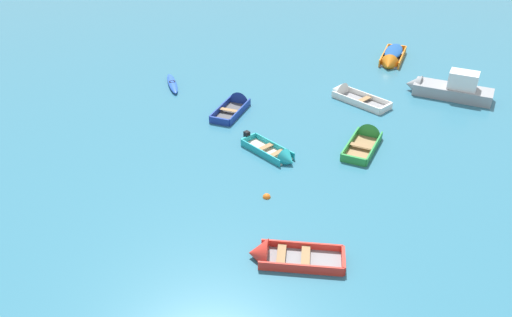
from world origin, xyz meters
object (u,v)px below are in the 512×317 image
(rowboat_red_far_left, at_px, (276,256))
(rowboat_green_foreground_center, at_px, (367,138))
(rowboat_turquoise_back_row_left, at_px, (277,155))
(mooring_buoy_outer_edge, at_px, (267,197))
(kayak_blue_back_row_center, at_px, (172,83))
(rowboat_orange_near_camera, at_px, (392,57))
(motor_launch_grey_far_back, at_px, (447,88))
(rowboat_white_far_right, at_px, (347,95))
(rowboat_deep_blue_midfield_left, at_px, (237,104))

(rowboat_red_far_left, height_order, rowboat_green_foreground_center, rowboat_green_foreground_center)
(rowboat_turquoise_back_row_left, bearing_deg, mooring_buoy_outer_edge, -109.66)
(kayak_blue_back_row_center, bearing_deg, rowboat_red_far_left, -79.20)
(rowboat_orange_near_camera, bearing_deg, mooring_buoy_outer_edge, -128.70)
(rowboat_orange_near_camera, distance_m, motor_launch_grey_far_back, 6.18)
(rowboat_orange_near_camera, distance_m, rowboat_white_far_right, 7.26)
(rowboat_red_far_left, relative_size, motor_launch_grey_far_back, 0.75)
(rowboat_white_far_right, height_order, rowboat_green_foreground_center, rowboat_green_foreground_center)
(rowboat_deep_blue_midfield_left, distance_m, kayak_blue_back_row_center, 5.36)
(rowboat_deep_blue_midfield_left, xyz_separation_m, motor_launch_grey_far_back, (13.07, -0.62, 0.37))
(rowboat_deep_blue_midfield_left, bearing_deg, rowboat_green_foreground_center, -40.33)
(rowboat_turquoise_back_row_left, xyz_separation_m, mooring_buoy_outer_edge, (-1.15, -3.23, -0.17))
(rowboat_deep_blue_midfield_left, relative_size, kayak_blue_back_row_center, 1.10)
(rowboat_red_far_left, xyz_separation_m, mooring_buoy_outer_edge, (0.42, 4.01, -0.18))
(rowboat_green_foreground_center, bearing_deg, kayak_blue_back_row_center, 137.15)
(rowboat_green_foreground_center, bearing_deg, mooring_buoy_outer_edge, -146.09)
(rowboat_turquoise_back_row_left, height_order, mooring_buoy_outer_edge, rowboat_turquoise_back_row_left)
(rowboat_red_far_left, relative_size, kayak_blue_back_row_center, 1.15)
(rowboat_deep_blue_midfield_left, xyz_separation_m, mooring_buoy_outer_edge, (0.04, -9.41, -0.18))
(rowboat_orange_near_camera, distance_m, mooring_buoy_outer_edge, 19.07)
(rowboat_white_far_right, relative_size, rowboat_deep_blue_midfield_left, 1.11)
(rowboat_turquoise_back_row_left, distance_m, rowboat_deep_blue_midfield_left, 6.30)
(motor_launch_grey_far_back, bearing_deg, rowboat_deep_blue_midfield_left, 177.29)
(motor_launch_grey_far_back, bearing_deg, rowboat_red_far_left, -136.40)
(rowboat_deep_blue_midfield_left, height_order, rowboat_green_foreground_center, rowboat_green_foreground_center)
(rowboat_turquoise_back_row_left, bearing_deg, rowboat_white_far_right, 48.28)
(motor_launch_grey_far_back, height_order, mooring_buoy_outer_edge, motor_launch_grey_far_back)
(rowboat_turquoise_back_row_left, bearing_deg, motor_launch_grey_far_back, 25.12)
(kayak_blue_back_row_center, bearing_deg, rowboat_orange_near_camera, 5.71)
(rowboat_turquoise_back_row_left, height_order, motor_launch_grey_far_back, motor_launch_grey_far_back)
(rowboat_red_far_left, xyz_separation_m, motor_launch_grey_far_back, (13.45, 12.80, 0.38))
(rowboat_turquoise_back_row_left, relative_size, rowboat_green_foreground_center, 0.90)
(rowboat_turquoise_back_row_left, distance_m, rowboat_red_far_left, 7.41)
(rowboat_turquoise_back_row_left, height_order, rowboat_deep_blue_midfield_left, rowboat_deep_blue_midfield_left)
(rowboat_white_far_right, bearing_deg, kayak_blue_back_row_center, 160.97)
(rowboat_orange_near_camera, bearing_deg, rowboat_deep_blue_midfield_left, -155.45)
(rowboat_deep_blue_midfield_left, distance_m, motor_launch_grey_far_back, 13.09)
(rowboat_orange_near_camera, xyz_separation_m, rowboat_deep_blue_midfield_left, (-11.96, -5.46, -0.20))
(kayak_blue_back_row_center, xyz_separation_m, motor_launch_grey_far_back, (16.75, -4.52, 0.40))
(rowboat_deep_blue_midfield_left, bearing_deg, rowboat_red_far_left, -91.60)
(kayak_blue_back_row_center, bearing_deg, mooring_buoy_outer_edge, -74.38)
(rowboat_deep_blue_midfield_left, bearing_deg, rowboat_turquoise_back_row_left, -79.05)
(kayak_blue_back_row_center, distance_m, mooring_buoy_outer_edge, 13.82)
(rowboat_red_far_left, distance_m, rowboat_deep_blue_midfield_left, 13.43)
(rowboat_orange_near_camera, bearing_deg, rowboat_white_far_right, -133.96)
(rowboat_turquoise_back_row_left, bearing_deg, rowboat_red_far_left, -102.24)
(rowboat_turquoise_back_row_left, distance_m, motor_launch_grey_far_back, 13.12)
(mooring_buoy_outer_edge, bearing_deg, kayak_blue_back_row_center, 105.62)
(rowboat_green_foreground_center, bearing_deg, motor_launch_grey_far_back, 34.12)
(rowboat_turquoise_back_row_left, distance_m, kayak_blue_back_row_center, 11.20)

